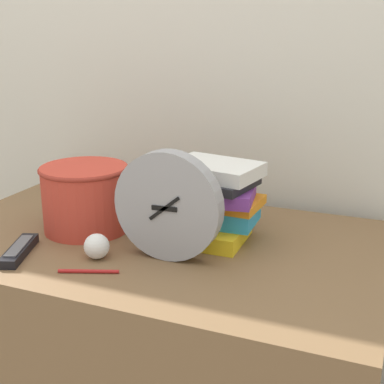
{
  "coord_description": "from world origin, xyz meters",
  "views": [
    {
      "loc": [
        0.54,
        -0.74,
        1.27
      ],
      "look_at": [
        0.11,
        0.32,
        0.91
      ],
      "focal_mm": 50.0,
      "sensor_mm": 36.0,
      "label": 1
    }
  ],
  "objects": [
    {
      "name": "wall_back",
      "position": [
        0.0,
        0.74,
        1.2
      ],
      "size": [
        6.0,
        0.04,
        2.4
      ],
      "color": "silver",
      "rests_on": "ground_plane"
    },
    {
      "name": "desk_clock",
      "position": [
        0.08,
        0.24,
        0.9
      ],
      "size": [
        0.24,
        0.04,
        0.24
      ],
      "color": "#99999E",
      "rests_on": "desk"
    },
    {
      "name": "basket",
      "position": [
        -0.18,
        0.32,
        0.86
      ],
      "size": [
        0.22,
        0.22,
        0.16
      ],
      "color": "#C63D2D",
      "rests_on": "desk"
    },
    {
      "name": "book_stack",
      "position": [
        0.13,
        0.39,
        0.87
      ],
      "size": [
        0.24,
        0.2,
        0.18
      ],
      "color": "yellow",
      "rests_on": "desk"
    },
    {
      "name": "crumpled_paper_ball",
      "position": [
        -0.06,
        0.18,
        0.81
      ],
      "size": [
        0.06,
        0.06,
        0.06
      ],
      "color": "white",
      "rests_on": "desk"
    },
    {
      "name": "desk",
      "position": [
        0.0,
        0.34,
        0.39
      ],
      "size": [
        1.09,
        0.67,
        0.78
      ],
      "color": "brown",
      "rests_on": "ground_plane"
    },
    {
      "name": "tv_remote",
      "position": [
        -0.23,
        0.13,
        0.79
      ],
      "size": [
        0.09,
        0.16,
        0.02
      ],
      "color": "black",
      "rests_on": "desk"
    },
    {
      "name": "pen",
      "position": [
        -0.04,
        0.11,
        0.78
      ],
      "size": [
        0.12,
        0.05,
        0.01
      ],
      "color": "#B21E1E",
      "rests_on": "desk"
    }
  ]
}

